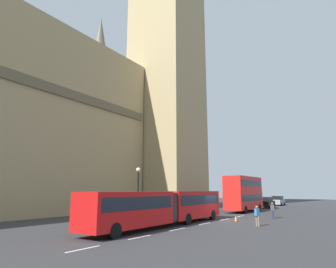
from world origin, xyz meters
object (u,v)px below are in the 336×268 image
at_px(sedan_lead, 267,202).
at_px(pedestrian_near_cones, 257,215).
at_px(articulated_bus, 164,205).
at_px(double_decker_bus, 244,192).
at_px(traffic_cone_middle, 256,214).
at_px(sedan_trailing, 278,201).
at_px(traffic_cone_west, 236,219).
at_px(pedestrian_by_kerb, 273,210).
at_px(street_lamp, 138,190).

xyz_separation_m(sedan_lead, pedestrian_near_cones, (-26.24, -6.44, -0.00)).
distance_m(articulated_bus, double_decker_bus, 20.07).
xyz_separation_m(double_decker_bus, traffic_cone_middle, (-6.47, -3.66, -2.43)).
xyz_separation_m(sedan_trailing, traffic_cone_west, (-33.57, -3.98, -0.63)).
relative_size(sedan_trailing, traffic_cone_middle, 7.59).
xyz_separation_m(traffic_cone_west, traffic_cone_middle, (6.63, 0.05, 0.00)).
height_order(sedan_lead, pedestrian_near_cones, sedan_lead).
height_order(sedan_lead, sedan_trailing, same).
height_order(articulated_bus, pedestrian_by_kerb, articulated_bus).
bearing_deg(traffic_cone_middle, sedan_lead, 11.57).
distance_m(articulated_bus, traffic_cone_middle, 14.14).
xyz_separation_m(pedestrian_near_cones, pedestrian_by_kerb, (7.79, 0.72, 0.00)).
xyz_separation_m(articulated_bus, sedan_lead, (30.75, -0.14, -0.83)).
bearing_deg(street_lamp, sedan_trailing, -6.26).
bearing_deg(double_decker_bus, articulated_bus, -179.99).
xyz_separation_m(traffic_cone_west, pedestrian_near_cones, (-2.45, -2.87, 0.63)).
relative_size(articulated_bus, pedestrian_near_cones, 10.20).
distance_m(sedan_trailing, traffic_cone_middle, 27.24).
bearing_deg(articulated_bus, pedestrian_by_kerb, -25.48).
relative_size(traffic_cone_west, pedestrian_by_kerb, 0.34).
relative_size(traffic_cone_west, pedestrian_near_cones, 0.34).
distance_m(articulated_bus, sedan_trailing, 40.54).
xyz_separation_m(sedan_trailing, pedestrian_by_kerb, (-28.23, -6.13, -0.00)).
bearing_deg(sedan_trailing, sedan_lead, -177.59).
distance_m(traffic_cone_west, pedestrian_by_kerb, 5.80).
bearing_deg(traffic_cone_west, articulated_bus, 151.95).
height_order(sedan_lead, street_lamp, street_lamp).
relative_size(sedan_lead, street_lamp, 0.83).
bearing_deg(street_lamp, double_decker_bus, -13.94).
bearing_deg(sedan_lead, traffic_cone_west, -171.48).
xyz_separation_m(street_lamp, pedestrian_near_cones, (2.60, -11.09, -2.14)).
xyz_separation_m(double_decker_bus, pedestrian_by_kerb, (-7.75, -5.86, -1.80)).
bearing_deg(traffic_cone_west, street_lamp, 121.59).
distance_m(double_decker_bus, pedestrian_near_cones, 16.98).
bearing_deg(pedestrian_near_cones, street_lamp, 103.20).
height_order(double_decker_bus, street_lamp, street_lamp).
bearing_deg(double_decker_bus, traffic_cone_middle, -150.52).
relative_size(double_decker_bus, sedan_lead, 2.14).
relative_size(double_decker_bus, pedestrian_near_cones, 5.57).
bearing_deg(articulated_bus, sedan_lead, -0.26).
bearing_deg(pedestrian_by_kerb, sedan_lead, 17.23).
bearing_deg(traffic_cone_middle, street_lamp, 145.06).
bearing_deg(double_decker_bus, pedestrian_near_cones, -157.05).
bearing_deg(sedan_trailing, pedestrian_near_cones, -169.23).
xyz_separation_m(sedan_lead, traffic_cone_west, (-23.79, -3.57, -0.63)).
bearing_deg(articulated_bus, double_decker_bus, 0.01).
bearing_deg(pedestrian_near_cones, pedestrian_by_kerb, 5.28).
relative_size(pedestrian_near_cones, pedestrian_by_kerb, 1.00).
bearing_deg(sedan_trailing, street_lamp, 173.74).
distance_m(double_decker_bus, street_lamp, 18.70).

